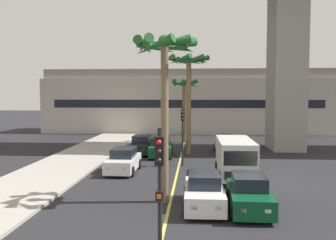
% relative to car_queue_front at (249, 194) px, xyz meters
% --- Properties ---
extents(sidewalk_left, '(4.80, 80.00, 0.15)m').
position_rel_car_queue_front_xyz_m(sidewalk_left, '(-11.52, 1.56, -0.65)').
color(sidewalk_left, '#ADA89E').
rests_on(sidewalk_left, ground).
extents(lane_stripe_center, '(0.14, 56.00, 0.01)m').
position_rel_car_queue_front_xyz_m(lane_stripe_center, '(-3.52, 9.56, -0.72)').
color(lane_stripe_center, '#DBCC4C').
rests_on(lane_stripe_center, ground).
extents(pier_building_backdrop, '(37.19, 8.04, 8.22)m').
position_rel_car_queue_front_xyz_m(pier_building_backdrop, '(-3.52, 34.15, 3.33)').
color(pier_building_backdrop, beige).
rests_on(pier_building_backdrop, ground).
extents(car_queue_front, '(1.90, 4.13, 1.56)m').
position_rel_car_queue_front_xyz_m(car_queue_front, '(0.00, 0.00, 0.00)').
color(car_queue_front, '#0C4728').
rests_on(car_queue_front, ground).
extents(car_queue_second, '(1.86, 4.11, 1.56)m').
position_rel_car_queue_front_xyz_m(car_queue_second, '(-1.96, 0.23, 0.00)').
color(car_queue_second, white).
rests_on(car_queue_second, ground).
extents(car_queue_third, '(1.84, 4.10, 1.56)m').
position_rel_car_queue_front_xyz_m(car_queue_third, '(0.21, 16.16, 0.00)').
color(car_queue_third, '#B7BABF').
rests_on(car_queue_third, ground).
extents(car_queue_fourth, '(1.92, 4.15, 1.56)m').
position_rel_car_queue_front_xyz_m(car_queue_fourth, '(-5.16, 13.79, 0.00)').
color(car_queue_fourth, '#0C4728').
rests_on(car_queue_fourth, ground).
extents(car_queue_fifth, '(1.89, 4.13, 1.56)m').
position_rel_car_queue_front_xyz_m(car_queue_fifth, '(-7.03, 7.62, 0.00)').
color(car_queue_fifth, white).
rests_on(car_queue_fifth, ground).
extents(car_queue_sixth, '(1.91, 4.14, 1.56)m').
position_rel_car_queue_front_xyz_m(car_queue_sixth, '(-6.91, 15.16, 0.00)').
color(car_queue_sixth, black).
rests_on(car_queue_sixth, ground).
extents(delivery_van, '(2.19, 5.26, 2.36)m').
position_rel_car_queue_front_xyz_m(delivery_van, '(0.03, 6.28, 0.57)').
color(delivery_van, silver).
rests_on(delivery_van, ground).
extents(traffic_light_median_near, '(0.24, 0.37, 4.20)m').
position_rel_car_queue_front_xyz_m(traffic_light_median_near, '(-3.30, -6.53, 1.99)').
color(traffic_light_median_near, black).
rests_on(traffic_light_median_near, ground).
extents(traffic_light_median_far, '(0.24, 0.37, 4.20)m').
position_rel_car_queue_front_xyz_m(traffic_light_median_far, '(-3.26, 9.86, 1.99)').
color(traffic_light_median_far, black).
rests_on(traffic_light_median_far, ground).
extents(palm_tree_near_median, '(2.94, 3.09, 6.69)m').
position_rel_car_queue_front_xyz_m(palm_tree_near_median, '(-3.48, 22.46, 4.32)').
color(palm_tree_near_median, brown).
rests_on(palm_tree_near_median, ground).
extents(palm_tree_mid_median, '(3.02, 3.02, 7.81)m').
position_rel_car_queue_front_xyz_m(palm_tree_mid_median, '(-3.76, 1.02, 5.83)').
color(palm_tree_mid_median, brown).
rests_on(palm_tree_mid_median, ground).
extents(palm_tree_far_median, '(3.57, 3.60, 8.43)m').
position_rel_car_queue_front_xyz_m(palm_tree_far_median, '(-2.91, 15.39, 6.10)').
color(palm_tree_far_median, brown).
rests_on(palm_tree_far_median, ground).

